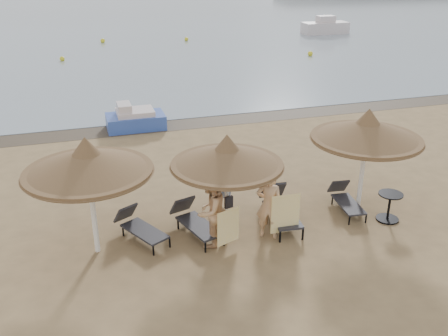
# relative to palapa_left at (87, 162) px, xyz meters

# --- Properties ---
(ground) EXTENTS (160.00, 160.00, 0.00)m
(ground) POSITION_rel_palapa_left_xyz_m (3.50, -0.38, -2.40)
(ground) COLOR #95774D
(ground) RESTS_ON ground
(wet_sand_strip) EXTENTS (200.00, 1.60, 0.01)m
(wet_sand_strip) POSITION_rel_palapa_left_xyz_m (3.50, 9.02, -2.39)
(wet_sand_strip) COLOR #473B2B
(wet_sand_strip) RESTS_ON ground
(palapa_left) EXTENTS (3.03, 3.03, 3.01)m
(palapa_left) POSITION_rel_palapa_left_xyz_m (0.00, 0.00, 0.00)
(palapa_left) COLOR white
(palapa_left) RESTS_ON ground
(palapa_center) EXTENTS (2.83, 2.83, 2.80)m
(palapa_center) POSITION_rel_palapa_left_xyz_m (3.28, -0.22, -0.16)
(palapa_center) COLOR white
(palapa_center) RESTS_ON ground
(palapa_right) EXTENTS (3.04, 3.04, 3.01)m
(palapa_right) POSITION_rel_palapa_left_xyz_m (7.31, 0.07, 0.00)
(palapa_right) COLOR white
(palapa_right) RESTS_ON ground
(lounger_far_left) EXTENTS (1.30, 1.76, 0.76)m
(lounger_far_left) POSITION_rel_palapa_left_xyz_m (1.08, 0.33, -2.05)
(lounger_far_left) COLOR black
(lounger_far_left) RESTS_ON ground
(lounger_near_left) EXTENTS (1.11, 1.92, 0.82)m
(lounger_near_left) POSITION_rel_palapa_left_xyz_m (2.51, 0.19, -2.03)
(lounger_near_left) COLOR black
(lounger_near_left) RESTS_ON ground
(lounger_near_right) EXTENTS (0.86, 2.08, 0.90)m
(lounger_near_right) POSITION_rel_palapa_left_xyz_m (4.89, 0.12, -1.99)
(lounger_near_right) COLOR black
(lounger_near_right) RESTS_ON ground
(lounger_far_right) EXTENTS (0.70, 1.65, 0.72)m
(lounger_far_right) POSITION_rel_palapa_left_xyz_m (6.95, 0.18, -2.07)
(lounger_far_right) COLOR black
(lounger_far_right) RESTS_ON ground
(side_table) EXTENTS (0.66, 0.66, 0.80)m
(side_table) POSITION_rel_palapa_left_xyz_m (7.78, -0.71, -2.02)
(side_table) COLOR black
(side_table) RESTS_ON ground
(person_left) EXTENTS (1.21, 1.16, 2.22)m
(person_left) POSITION_rel_palapa_left_xyz_m (2.77, -0.51, -1.28)
(person_left) COLOR #E2B17F
(person_left) RESTS_ON ground
(person_right) EXTENTS (1.18, 1.05, 2.15)m
(person_right) POSITION_rel_palapa_left_xyz_m (4.30, -0.56, -1.32)
(person_right) COLOR #E2B17F
(person_right) RESTS_ON ground
(towel_left) EXTENTS (0.63, 0.26, 0.94)m
(towel_left) POSITION_rel_palapa_left_xyz_m (3.12, -0.86, -1.75)
(towel_left) COLOR yellow
(towel_left) RESTS_ON ground
(towel_right) EXTENTS (0.76, 0.05, 1.07)m
(towel_right) POSITION_rel_palapa_left_xyz_m (4.65, -0.81, -1.66)
(towel_right) COLOR yellow
(towel_right) RESTS_ON ground
(bag_patterned) EXTENTS (0.29, 0.10, 0.37)m
(bag_patterned) POSITION_rel_palapa_left_xyz_m (3.28, -0.04, -1.17)
(bag_patterned) COLOR silver
(bag_patterned) RESTS_ON ground
(bag_dark) EXTENTS (0.23, 0.13, 0.31)m
(bag_dark) POSITION_rel_palapa_left_xyz_m (3.28, -0.38, -1.34)
(bag_dark) COLOR black
(bag_dark) RESTS_ON ground
(pedal_boat) EXTENTS (2.37, 1.41, 1.10)m
(pedal_boat) POSITION_rel_palapa_left_xyz_m (2.12, 9.02, -1.99)
(pedal_boat) COLOR #3253B8
(pedal_boat) RESTS_ON ground
(buoy_left) EXTENTS (0.33, 0.33, 0.33)m
(buoy_left) POSITION_rel_palapa_left_xyz_m (-0.74, 24.09, -2.23)
(buoy_left) COLOR yellow
(buoy_left) RESTS_ON ground
(buoy_mid) EXTENTS (0.32, 0.32, 0.32)m
(buoy_mid) POSITION_rel_palapa_left_xyz_m (8.98, 29.52, -2.24)
(buoy_mid) COLOR yellow
(buoy_mid) RESTS_ON ground
(buoy_right) EXTENTS (0.35, 0.35, 0.35)m
(buoy_right) POSITION_rel_palapa_left_xyz_m (15.87, 20.88, -2.22)
(buoy_right) COLOR yellow
(buoy_right) RESTS_ON ground
(buoy_extra) EXTENTS (0.36, 0.36, 0.36)m
(buoy_extra) POSITION_rel_palapa_left_xyz_m (2.39, 30.49, -2.21)
(buoy_extra) COLOR yellow
(buoy_extra) RESTS_ON ground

